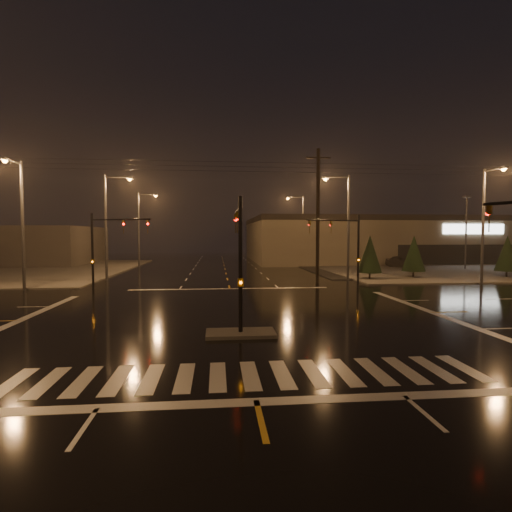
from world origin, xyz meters
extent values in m
plane|color=black|center=(0.00, 0.00, 0.00)|extent=(140.00, 140.00, 0.00)
cube|color=#4E4B46|center=(30.00, 30.00, 0.06)|extent=(36.00, 36.00, 0.12)
cube|color=#4E4B46|center=(0.00, -4.00, 0.07)|extent=(3.00, 1.60, 0.15)
cube|color=beige|center=(0.00, -9.00, 0.01)|extent=(15.00, 2.60, 0.01)
cube|color=beige|center=(0.00, -11.00, 0.01)|extent=(16.00, 0.50, 0.01)
cube|color=beige|center=(0.00, 11.00, 0.01)|extent=(16.00, 0.50, 0.01)
cube|color=black|center=(35.00, 28.00, 0.04)|extent=(50.00, 24.00, 0.08)
cube|color=#675B49|center=(35.00, 46.00, 3.50)|extent=(60.00, 28.00, 7.00)
cube|color=black|center=(35.00, 46.00, 6.80)|extent=(60.20, 28.20, 0.80)
cube|color=white|center=(35.00, 31.90, 5.20)|extent=(9.00, 0.20, 1.40)
cube|color=black|center=(35.00, 31.95, 1.60)|extent=(22.00, 0.15, 2.80)
cylinder|color=black|center=(0.00, -4.00, 3.00)|extent=(0.18, 0.18, 6.00)
cylinder|color=black|center=(0.00, -1.75, 5.50)|extent=(0.12, 4.50, 0.12)
imported|color=#594707|center=(0.00, 0.27, 5.45)|extent=(0.16, 0.20, 1.00)
cube|color=#594707|center=(0.00, -4.00, 2.30)|extent=(0.25, 0.18, 0.35)
cylinder|color=black|center=(10.50, 10.50, 3.00)|extent=(0.18, 0.18, 6.00)
cylinder|color=black|center=(8.15, 9.64, 5.50)|extent=(4.74, 1.82, 0.12)
imported|color=#594707|center=(6.04, 8.88, 5.45)|extent=(0.24, 0.22, 1.00)
cube|color=#594707|center=(10.50, 10.50, 2.30)|extent=(0.25, 0.18, 0.35)
cylinder|color=black|center=(-10.50, 10.50, 3.00)|extent=(0.18, 0.18, 6.00)
cylinder|color=black|center=(-8.15, 9.64, 5.50)|extent=(4.74, 1.82, 0.12)
imported|color=#594707|center=(-6.04, 8.88, 5.45)|extent=(0.24, 0.22, 1.00)
cube|color=#594707|center=(-10.50, 10.50, 2.30)|extent=(0.25, 0.18, 0.35)
imported|color=#594707|center=(9.20, -6.93, 5.45)|extent=(0.22, 0.24, 1.00)
cylinder|color=#38383A|center=(-11.50, 18.00, 5.00)|extent=(0.24, 0.24, 10.00)
cylinder|color=#38383A|center=(-10.30, 18.00, 9.80)|extent=(2.40, 0.14, 0.14)
cube|color=#38383A|center=(-9.20, 18.00, 9.75)|extent=(0.70, 0.30, 0.18)
sphere|color=orange|center=(-9.20, 18.00, 9.62)|extent=(0.32, 0.32, 0.32)
cylinder|color=#38383A|center=(-11.50, 34.00, 5.00)|extent=(0.24, 0.24, 10.00)
cylinder|color=#38383A|center=(-10.30, 34.00, 9.80)|extent=(2.40, 0.14, 0.14)
cube|color=#38383A|center=(-9.20, 34.00, 9.75)|extent=(0.70, 0.30, 0.18)
sphere|color=orange|center=(-9.20, 34.00, 9.62)|extent=(0.32, 0.32, 0.32)
cylinder|color=#38383A|center=(11.50, 16.00, 5.00)|extent=(0.24, 0.24, 10.00)
cylinder|color=#38383A|center=(10.30, 16.00, 9.80)|extent=(2.40, 0.14, 0.14)
cube|color=#38383A|center=(9.20, 16.00, 9.75)|extent=(0.70, 0.30, 0.18)
sphere|color=orange|center=(9.20, 16.00, 9.62)|extent=(0.32, 0.32, 0.32)
cylinder|color=#38383A|center=(11.50, 36.00, 5.00)|extent=(0.24, 0.24, 10.00)
cylinder|color=#38383A|center=(10.30, 36.00, 9.80)|extent=(2.40, 0.14, 0.14)
cube|color=#38383A|center=(9.20, 36.00, 9.75)|extent=(0.70, 0.30, 0.18)
sphere|color=orange|center=(9.20, 36.00, 9.62)|extent=(0.32, 0.32, 0.32)
cylinder|color=#38383A|center=(-16.00, 11.50, 5.00)|extent=(0.24, 0.24, 10.00)
cylinder|color=#38383A|center=(-16.00, 10.30, 9.80)|extent=(0.14, 2.40, 0.14)
cube|color=#38383A|center=(-16.00, 9.20, 9.75)|extent=(0.30, 0.70, 0.18)
sphere|color=orange|center=(-16.00, 9.20, 9.62)|extent=(0.32, 0.32, 0.32)
cylinder|color=#38383A|center=(22.00, 11.50, 5.00)|extent=(0.24, 0.24, 10.00)
cylinder|color=#38383A|center=(22.00, 10.30, 9.80)|extent=(0.14, 2.40, 0.14)
cube|color=#38383A|center=(22.00, 9.20, 9.75)|extent=(0.30, 0.70, 0.18)
sphere|color=orange|center=(22.00, 9.20, 9.62)|extent=(0.32, 0.32, 0.32)
cylinder|color=black|center=(8.00, 14.00, 6.00)|extent=(0.32, 0.32, 12.00)
cube|color=black|center=(8.00, 14.00, 11.20)|extent=(2.20, 0.12, 0.12)
cylinder|color=black|center=(13.76, 16.27, 0.35)|extent=(0.18, 0.18, 0.70)
cone|color=black|center=(13.76, 16.27, 2.52)|extent=(2.33, 2.33, 3.63)
cylinder|color=black|center=(18.80, 17.40, 0.35)|extent=(0.18, 0.18, 0.70)
cone|color=black|center=(18.80, 17.40, 2.50)|extent=(2.30, 2.30, 3.59)
cylinder|color=black|center=(28.28, 16.58, 0.35)|extent=(0.18, 0.18, 0.70)
cone|color=black|center=(28.28, 16.58, 2.51)|extent=(2.32, 2.32, 3.62)
imported|color=black|center=(23.20, 28.83, 0.84)|extent=(3.46, 5.28, 1.67)
camera|label=1|loc=(-1.00, -21.08, 4.33)|focal=28.00mm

